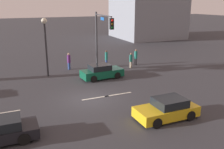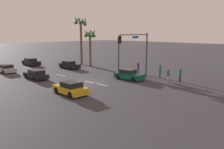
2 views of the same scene
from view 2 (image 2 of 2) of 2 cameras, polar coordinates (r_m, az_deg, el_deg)
The scene contains 20 objects.
ground_plane at distance 29.84m, azimuth -5.90°, elevation -1.78°, with size 220.00×220.00×0.00m, color #333338.
lane_stripe_0 at distance 44.97m, azimuth -20.78°, elevation 1.75°, with size 2.57×0.14×0.01m, color silver.
lane_stripe_1 at distance 39.68m, azimuth -17.10°, elevation 0.88°, with size 2.46×0.14×0.01m, color silver.
lane_stripe_2 at distance 34.83m, azimuth -12.56°, elevation -0.19°, with size 2.40×0.14×0.01m, color silver.
lane_stripe_3 at distance 29.50m, azimuth -5.34°, elevation -1.90°, with size 2.22×0.14×0.01m, color silver.
lane_stripe_4 at distance 28.09m, azimuth -2.78°, elevation -2.50°, with size 2.37×0.14×0.01m, color silver.
car_0 at distance 40.94m, azimuth -10.50°, elevation 2.34°, with size 4.22×1.81×1.34m.
car_1 at distance 30.98m, azimuth 4.18°, elevation -0.09°, with size 4.13×2.01×1.38m.
car_2 at distance 46.89m, azimuth -19.42°, elevation 2.94°, with size 4.61×2.03×1.34m.
car_3 at distance 33.03m, azimuth -18.32°, elevation -0.02°, with size 4.32×1.96×1.27m.
car_4 at distance 40.18m, azimuth -24.79°, elevation 1.33°, with size 4.17×1.92×1.26m.
car_5 at distance 24.05m, azimuth -10.26°, elevation -3.38°, with size 4.03×1.96×1.34m.
traffic_signal at distance 31.13m, azimuth 6.36°, elevation 6.61°, with size 0.78×5.41×6.21m.
streetlamp at distance 35.81m, azimuth 1.67°, elevation 6.86°, with size 0.56×0.56×5.73m.
pedestrian_0 at distance 30.54m, azimuth 16.52°, elevation 0.01°, with size 0.50×0.50×1.87m.
pedestrian_1 at distance 32.86m, azimuth 11.82°, elevation 1.00°, with size 0.43×0.43×1.89m.
pedestrian_2 at distance 30.30m, azimuth 13.76°, elevation -0.11°, with size 0.41×0.41×1.69m.
pedestrian_3 at distance 35.70m, azimuth 6.51°, elevation 1.80°, with size 0.52×0.52×1.82m.
palm_tree_0 at distance 43.29m, azimuth -5.48°, elevation 8.95°, with size 2.43×2.41×6.98m.
palm_tree_1 at distance 45.65m, azimuth -7.77°, elevation 11.28°, with size 2.40×2.75×9.56m.
Camera 2 is at (22.45, -18.61, 6.32)m, focal length 36.88 mm.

